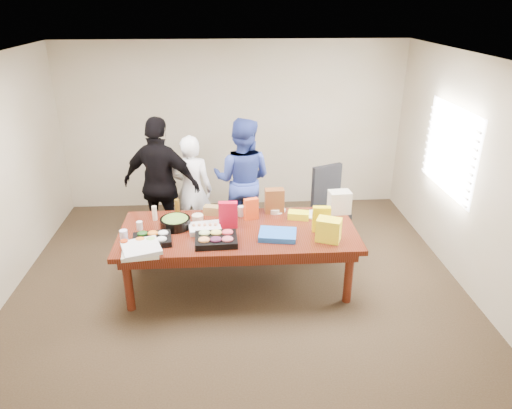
{
  "coord_description": "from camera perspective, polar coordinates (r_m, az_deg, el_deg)",
  "views": [
    {
      "loc": [
        -0.1,
        -4.94,
        3.28
      ],
      "look_at": [
        0.22,
        0.1,
        1.03
      ],
      "focal_mm": 32.8,
      "sensor_mm": 36.0,
      "label": 1
    }
  ],
  "objects": [
    {
      "name": "person_center",
      "position": [
        6.61,
        -7.83,
        1.71
      ],
      "size": [
        0.62,
        0.44,
        1.59
      ],
      "primitive_type": "imported",
      "rotation": [
        0.0,
        0.0,
        3.04
      ],
      "color": "white",
      "rests_on": "floor"
    },
    {
      "name": "mustard_bottle",
      "position": [
        5.83,
        -2.88,
        -0.78
      ],
      "size": [
        0.08,
        0.08,
        0.18
      ],
      "primitive_type": "cylinder",
      "rotation": [
        0.0,
        0.0,
        0.34
      ],
      "color": "#EDA80B",
      "rests_on": "conference_table"
    },
    {
      "name": "mayo_jar",
      "position": [
        5.88,
        -1.82,
        -0.82
      ],
      "size": [
        0.09,
        0.09,
        0.13
      ],
      "primitive_type": "cylinder",
      "rotation": [
        0.0,
        0.0,
        0.14
      ],
      "color": "silver",
      "rests_on": "conference_table"
    },
    {
      "name": "dip_bowl_b",
      "position": [
        5.85,
        -7.13,
        -1.53
      ],
      "size": [
        0.15,
        0.15,
        0.06
      ],
      "primitive_type": "cylinder",
      "rotation": [
        0.0,
        0.0,
        0.06
      ],
      "color": "beige",
      "rests_on": "conference_table"
    },
    {
      "name": "window_panel",
      "position": [
        6.47,
        22.55,
        6.18
      ],
      "size": [
        0.03,
        1.4,
        1.1
      ],
      "primitive_type": "cube",
      "color": "white",
      "rests_on": "wall_right"
    },
    {
      "name": "clear_cup_a",
      "position": [
        5.51,
        -15.81,
        -3.63
      ],
      "size": [
        0.1,
        0.1,
        0.12
      ],
      "primitive_type": "cylinder",
      "rotation": [
        0.0,
        0.0,
        -0.09
      ],
      "color": "white",
      "rests_on": "conference_table"
    },
    {
      "name": "chip_bag_blue",
      "position": [
        5.38,
        2.66,
        -3.7
      ],
      "size": [
        0.47,
        0.38,
        0.06
      ],
      "primitive_type": "cube",
      "rotation": [
        0.0,
        0.0,
        -0.17
      ],
      "color": "blue",
      "rests_on": "conference_table"
    },
    {
      "name": "chip_bag_orange",
      "position": [
        5.77,
        -0.6,
        -0.54
      ],
      "size": [
        0.19,
        0.12,
        0.27
      ],
      "primitive_type": "cube",
      "rotation": [
        0.0,
        0.0,
        0.28
      ],
      "color": "#E84616",
      "rests_on": "conference_table"
    },
    {
      "name": "salad_bowl",
      "position": [
        5.67,
        -9.81,
        -2.23
      ],
      "size": [
        0.38,
        0.38,
        0.12
      ],
      "primitive_type": "cylinder",
      "rotation": [
        0.0,
        0.0,
        0.05
      ],
      "color": "black",
      "rests_on": "conference_table"
    },
    {
      "name": "chip_bag_red",
      "position": [
        5.56,
        -3.41,
        -1.26
      ],
      "size": [
        0.22,
        0.1,
        0.32
      ],
      "primitive_type": "cube",
      "rotation": [
        0.0,
        0.0,
        -0.03
      ],
      "color": "#B70C27",
      "rests_on": "conference_table"
    },
    {
      "name": "dip_bowl_a",
      "position": [
        5.98,
        2.27,
        -0.74
      ],
      "size": [
        0.17,
        0.17,
        0.06
      ],
      "primitive_type": "cylinder",
      "rotation": [
        0.0,
        0.0,
        -0.18
      ],
      "color": "beige",
      "rests_on": "conference_table"
    },
    {
      "name": "office_chair",
      "position": [
        6.61,
        8.77,
        -0.72
      ],
      "size": [
        0.73,
        0.73,
        1.09
      ],
      "primitive_type": "cube",
      "rotation": [
        0.0,
        0.0,
        0.41
      ],
      "color": "black",
      "rests_on": "floor"
    },
    {
      "name": "clear_cup_b",
      "position": [
        5.71,
        -14.01,
        -2.51
      ],
      "size": [
        0.09,
        0.09,
        0.1
      ],
      "primitive_type": "cylinder",
      "rotation": [
        0.0,
        0.0,
        -0.24
      ],
      "color": "silver",
      "rests_on": "conference_table"
    },
    {
      "name": "grocery_bag_white",
      "position": [
        6.03,
        10.13,
        0.3
      ],
      "size": [
        0.28,
        0.21,
        0.29
      ],
      "primitive_type": "cube",
      "rotation": [
        0.0,
        0.0,
        0.07
      ],
      "color": "beige",
      "rests_on": "conference_table"
    },
    {
      "name": "pizza_box_lower",
      "position": [
        5.23,
        -13.87,
        -5.45
      ],
      "size": [
        0.43,
        0.43,
        0.04
      ],
      "primitive_type": "cube",
      "rotation": [
        0.0,
        0.0,
        0.12
      ],
      "color": "silver",
      "rests_on": "conference_table"
    },
    {
      "name": "wall_front",
      "position": [
        3.12,
        -1.05,
        -14.28
      ],
      "size": [
        5.5,
        0.04,
        2.7
      ],
      "primitive_type": "cube",
      "color": "beige",
      "rests_on": "floor"
    },
    {
      "name": "chip_bag_yellow",
      "position": [
        5.52,
        7.96,
        -1.76
      ],
      "size": [
        0.21,
        0.1,
        0.31
      ],
      "primitive_type": "cube",
      "rotation": [
        0.0,
        0.0,
        -0.07
      ],
      "color": "yellow",
      "rests_on": "conference_table"
    },
    {
      "name": "floor",
      "position": [
        5.94,
        -2.06,
        -9.65
      ],
      "size": [
        5.5,
        5.0,
        0.02
      ],
      "primitive_type": "cube",
      "color": "#47301E",
      "rests_on": "ground"
    },
    {
      "name": "grocery_bag_yellow",
      "position": [
        5.32,
        8.85,
        -3.07
      ],
      "size": [
        0.32,
        0.27,
        0.27
      ],
      "primitive_type": "cube",
      "rotation": [
        0.0,
        0.0,
        -0.4
      ],
      "color": "yellow",
      "rests_on": "conference_table"
    },
    {
      "name": "person_left",
      "position": [
        6.49,
        -11.47,
        2.36
      ],
      "size": [
        1.19,
        0.78,
        1.88
      ],
      "primitive_type": "imported",
      "rotation": [
        0.0,
        0.0,
        2.82
      ],
      "color": "black",
      "rests_on": "floor"
    },
    {
      "name": "bread_loaf",
      "position": [
        5.94,
        -5.07,
        -0.71
      ],
      "size": [
        0.29,
        0.18,
        0.11
      ],
      "primitive_type": "cube",
      "rotation": [
        0.0,
        0.0,
        -0.23
      ],
      "color": "olive",
      "rests_on": "conference_table"
    },
    {
      "name": "fruit_tray",
      "position": [
        5.28,
        -4.89,
        -4.3
      ],
      "size": [
        0.49,
        0.39,
        0.07
      ],
      "primitive_type": "cube",
      "rotation": [
        0.0,
        0.0,
        0.04
      ],
      "color": "black",
      "rests_on": "conference_table"
    },
    {
      "name": "pizza_box_upper",
      "position": [
        5.18,
        -13.83,
        -5.15
      ],
      "size": [
        0.49,
        0.49,
        0.04
      ],
      "primitive_type": "cube",
      "rotation": [
        0.0,
        0.0,
        0.33
      ],
      "color": "silver",
      "rests_on": "pizza_box_lower"
    },
    {
      "name": "dressing_bottle",
      "position": [
        6.02,
        -9.59,
        -0.23
      ],
      "size": [
        0.08,
        0.08,
        0.19
      ],
      "primitive_type": "cylinder",
      "rotation": [
        0.0,
        0.0,
        0.31
      ],
      "color": "brown",
      "rests_on": "conference_table"
    },
    {
      "name": "ceiling",
      "position": [
        4.98,
        -2.55,
        17.41
      ],
      "size": [
        5.5,
        5.0,
        0.02
      ],
      "primitive_type": "cube",
      "color": "white",
      "rests_on": "wall_back"
    },
    {
      "name": "plate_a",
      "position": [
        5.96,
        7.26,
        -1.23
      ],
      "size": [
        0.35,
        0.35,
        0.02
      ],
      "primitive_type": "cylinder",
      "rotation": [
        0.0,
        0.0,
        0.24
      ],
      "color": "silver",
      "rests_on": "conference_table"
    },
    {
      "name": "window_blinds",
      "position": [
        6.45,
        22.23,
        6.19
      ],
      "size": [
        0.04,
        1.36,
        1.0
      ],
      "primitive_type": "cube",
      "color": "beige",
      "rests_on": "wall_right"
    },
    {
      "name": "wall_right",
      "position": [
        6.02,
        24.91,
        3.01
      ],
      "size": [
        0.04,
        5.0,
        2.7
      ],
      "primitive_type": "cube",
      "color": "beige",
      "rests_on": "floor"
    },
    {
      "name": "ranch_bottle",
      "position": [
        5.89,
        -12.26,
        -1.04
      ],
      "size": [
        0.07,
        0.07,
        0.18
      ],
      "primitive_type": "cylinder",
      "rotation": [
        0.0,
        0.0,
        -0.18
      ],
      "color": "#FCE6C3",
      "rests_on": "conference_table"
    },
    {
      "name": "veggie_tray",
      "position": [
        5.39,
        -12.55,
        -4.22
      ],
      "size": [
        0.47,
        0.39,
        0.06
      ],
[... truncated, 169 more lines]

